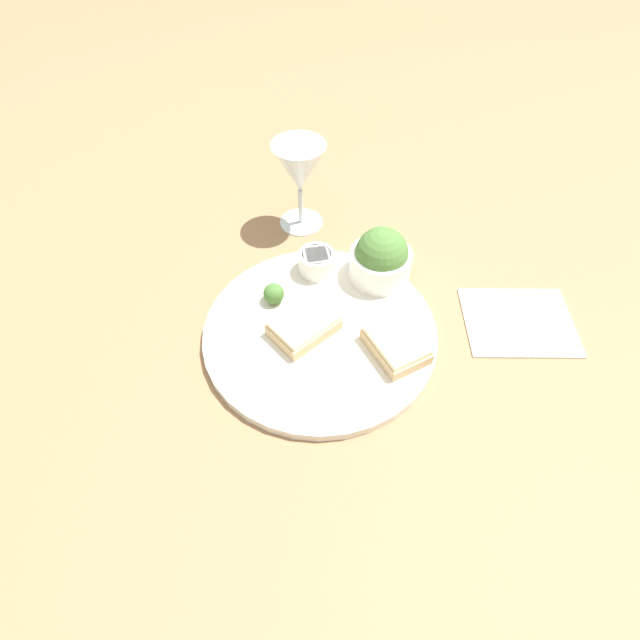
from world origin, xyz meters
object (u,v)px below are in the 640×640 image
(cheese_toast_far, at_px, (396,345))
(napkin, at_px, (519,321))
(wine_glass, at_px, (299,171))
(sauce_ramekin, at_px, (317,261))
(cheese_toast_near, at_px, (304,325))
(salad_bowl, at_px, (381,258))

(cheese_toast_far, height_order, napkin, cheese_toast_far)
(cheese_toast_far, bearing_deg, wine_glass, 36.40)
(sauce_ramekin, relative_size, cheese_toast_far, 0.53)
(wine_glass, xyz_separation_m, napkin, (-0.16, -0.35, -0.10))
(cheese_toast_near, bearing_deg, cheese_toast_far, -93.58)
(cheese_toast_near, height_order, napkin, cheese_toast_near)
(sauce_ramekin, xyz_separation_m, napkin, (-0.03, -0.30, -0.03))
(napkin, bearing_deg, cheese_toast_far, 119.26)
(sauce_ramekin, distance_m, cheese_toast_near, 0.12)
(napkin, bearing_deg, sauce_ramekin, 83.82)
(cheese_toast_near, relative_size, napkin, 0.62)
(salad_bowl, distance_m, napkin, 0.22)
(salad_bowl, height_order, sauce_ramekin, salad_bowl)
(cheese_toast_far, distance_m, napkin, 0.20)
(salad_bowl, height_order, cheese_toast_near, salad_bowl)
(wine_glass, bearing_deg, cheese_toast_far, -143.60)
(cheese_toast_near, xyz_separation_m, wine_glass, (0.24, 0.06, 0.08))
(salad_bowl, xyz_separation_m, napkin, (-0.04, -0.21, -0.05))
(wine_glass, bearing_deg, cheese_toast_near, -166.38)
(napkin, bearing_deg, salad_bowl, 78.70)
(salad_bowl, relative_size, napkin, 0.52)
(cheese_toast_near, xyz_separation_m, napkin, (0.09, -0.30, -0.02))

